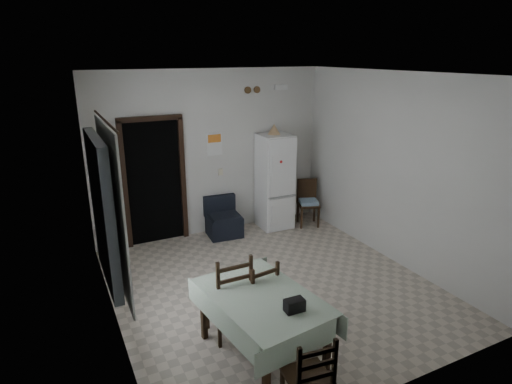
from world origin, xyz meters
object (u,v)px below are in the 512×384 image
Objects in this scene: navy_seat at (224,217)px; dining_chair_far_left at (228,293)px; corner_chair at (308,203)px; dining_table at (262,326)px; fridge at (274,182)px; dining_chair_near_head at (307,375)px; dining_chair_far_right at (257,295)px.

navy_seat is 0.66× the size of dining_chair_far_left.
corner_chair reaches higher than dining_table.
dining_chair_far_left is (-0.16, 0.52, 0.15)m from dining_table.
fridge reaches higher than dining_chair_near_head.
navy_seat is at bearing -177.81° from fridge.
dining_table is 1.57× the size of dining_chair_far_right.
dining_chair_far_right is at bearing 61.99° from dining_table.
dining_chair_near_head is at bearing 95.79° from dining_chair_far_left.
fridge reaches higher than dining_chair_far_left.
navy_seat is 3.29m from dining_table.
dining_chair_far_right is 1.01× the size of dining_chair_near_head.
fridge is 2.02× the size of corner_chair.
dining_chair_far_right reaches higher than corner_chair.
fridge is 2.51× the size of navy_seat.
corner_chair is 3.57m from dining_chair_far_left.
fridge reaches higher than corner_chair.
corner_chair is 0.96× the size of dining_chair_far_right.
fridge reaches higher than dining_chair_far_right.
fridge is 1.93× the size of dining_chair_far_right.
dining_chair_near_head is at bearing -97.24° from navy_seat.
dining_chair_far_left is 1.17× the size of dining_chair_near_head.
dining_chair_far_left is (-2.65, -2.40, 0.09)m from corner_chair.
fridge is 4.52m from dining_chair_near_head.
navy_seat is at bearing 67.20° from dining_table.
corner_chair is (1.62, -0.25, 0.09)m from navy_seat.
dining_table is at bearing -118.62° from fridge.
dining_chair_far_left is (-2.05, -2.65, -0.35)m from fridge.
navy_seat is (-1.02, -0.00, -0.53)m from fridge.
fridge is at bearing 51.76° from dining_table.
corner_chair is at bearing -140.71° from dining_chair_far_right.
navy_seat is 0.77× the size of dining_chair_far_right.
corner_chair is at bearing 42.10° from dining_table.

